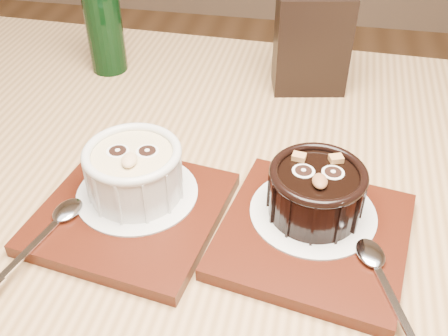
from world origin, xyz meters
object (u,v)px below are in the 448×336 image
object	(u,v)px
tray_right	(313,235)
green_bottle	(103,21)
condiment_stand	(312,43)
tray_left	(132,212)
ramekin_dark	(316,190)
table	(237,257)
ramekin_white	(134,170)

from	to	relation	value
tray_right	green_bottle	xyz separation A→B (m)	(-0.33, 0.31, 0.07)
tray_right	condiment_stand	size ratio (longest dim) A/B	1.29
tray_right	condiment_stand	distance (m)	0.31
tray_left	green_bottle	world-z (taller)	green_bottle
tray_left	tray_right	world-z (taller)	same
tray_right	ramekin_dark	bearing A→B (deg)	96.51
tray_right	green_bottle	world-z (taller)	green_bottle
table	green_bottle	distance (m)	0.40
tray_left	ramekin_dark	xyz separation A→B (m)	(0.19, 0.03, 0.04)
tray_left	condiment_stand	distance (m)	0.36
tray_left	condiment_stand	xyz separation A→B (m)	(0.16, 0.31, 0.06)
ramekin_white	table	bearing A→B (deg)	2.33
tray_right	condiment_stand	world-z (taller)	condiment_stand
tray_right	condiment_stand	xyz separation A→B (m)	(-0.03, 0.31, 0.06)
ramekin_white	condiment_stand	distance (m)	0.33
table	tray_left	world-z (taller)	tray_left
condiment_stand	tray_right	bearing A→B (deg)	-85.16
tray_left	condiment_stand	size ratio (longest dim) A/B	1.29
tray_left	tray_right	size ratio (longest dim) A/B	1.00
ramekin_dark	green_bottle	world-z (taller)	green_bottle
tray_right	ramekin_white	bearing A→B (deg)	174.27
tray_left	ramekin_white	bearing A→B (deg)	89.79
tray_left	ramekin_dark	size ratio (longest dim) A/B	1.86
tray_left	condiment_stand	bearing A→B (deg)	62.01
tray_right	ramekin_dark	distance (m)	0.05
table	tray_left	xyz separation A→B (m)	(-0.11, -0.05, 0.10)
tray_left	ramekin_white	xyz separation A→B (m)	(0.00, 0.02, 0.04)
ramekin_dark	condiment_stand	size ratio (longest dim) A/B	0.69
table	tray_right	distance (m)	0.14
ramekin_white	green_bottle	bearing A→B (deg)	105.59
ramekin_dark	condiment_stand	xyz separation A→B (m)	(-0.02, 0.28, 0.02)
tray_left	green_bottle	xyz separation A→B (m)	(-0.14, 0.31, 0.07)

